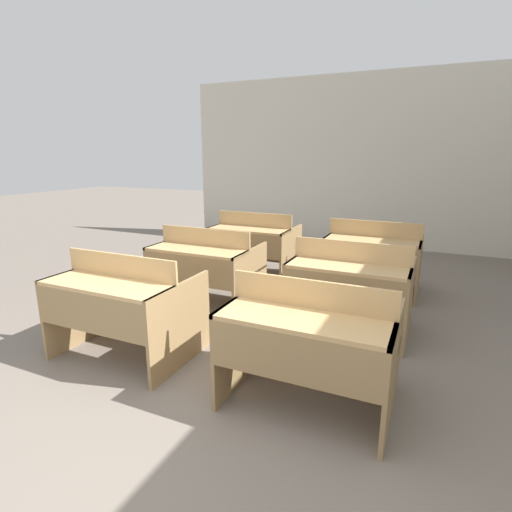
{
  "coord_description": "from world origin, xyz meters",
  "views": [
    {
      "loc": [
        1.36,
        -1.19,
        1.67
      ],
      "look_at": [
        -0.12,
        2.07,
        0.75
      ],
      "focal_mm": 28.0,
      "sensor_mm": 36.0,
      "label": 1
    }
  ],
  "objects_px": {
    "bench_second_left": "(206,266)",
    "bench_second_right": "(350,285)",
    "bench_front_right": "(310,341)",
    "bench_third_right": "(373,255)",
    "bench_front_left": "(124,304)",
    "bench_third_left": "(254,243)"
  },
  "relations": [
    {
      "from": "bench_front_left",
      "to": "bench_second_right",
      "type": "xyz_separation_m",
      "value": [
        1.62,
        1.27,
        0.0
      ]
    },
    {
      "from": "bench_second_left",
      "to": "bench_third_left",
      "type": "xyz_separation_m",
      "value": [
        0.0,
        1.31,
        0.0
      ]
    },
    {
      "from": "bench_front_left",
      "to": "bench_second_right",
      "type": "height_order",
      "value": "same"
    },
    {
      "from": "bench_front_left",
      "to": "bench_third_left",
      "type": "relative_size",
      "value": 1.0
    },
    {
      "from": "bench_second_left",
      "to": "bench_front_left",
      "type": "bearing_deg",
      "value": -90.56
    },
    {
      "from": "bench_second_right",
      "to": "bench_front_right",
      "type": "bearing_deg",
      "value": -90.23
    },
    {
      "from": "bench_second_left",
      "to": "bench_second_right",
      "type": "height_order",
      "value": "same"
    },
    {
      "from": "bench_third_right",
      "to": "bench_second_left",
      "type": "bearing_deg",
      "value": -142.02
    },
    {
      "from": "bench_third_left",
      "to": "bench_third_right",
      "type": "xyz_separation_m",
      "value": [
        1.63,
        -0.04,
        0.0
      ]
    },
    {
      "from": "bench_front_left",
      "to": "bench_second_left",
      "type": "xyz_separation_m",
      "value": [
        0.01,
        1.28,
        0.0
      ]
    },
    {
      "from": "bench_front_right",
      "to": "bench_third_left",
      "type": "xyz_separation_m",
      "value": [
        -1.6,
        2.6,
        0.0
      ]
    },
    {
      "from": "bench_second_right",
      "to": "bench_front_left",
      "type": "bearing_deg",
      "value": -141.91
    },
    {
      "from": "bench_front_right",
      "to": "bench_second_right",
      "type": "bearing_deg",
      "value": 89.77
    },
    {
      "from": "bench_third_right",
      "to": "bench_front_right",
      "type": "bearing_deg",
      "value": -90.61
    },
    {
      "from": "bench_front_right",
      "to": "bench_second_right",
      "type": "xyz_separation_m",
      "value": [
        0.01,
        1.29,
        0.0
      ]
    },
    {
      "from": "bench_third_left",
      "to": "bench_front_left",
      "type": "bearing_deg",
      "value": -90.28
    },
    {
      "from": "bench_front_left",
      "to": "bench_front_right",
      "type": "height_order",
      "value": "same"
    },
    {
      "from": "bench_second_left",
      "to": "bench_second_right",
      "type": "bearing_deg",
      "value": -0.33
    },
    {
      "from": "bench_front_right",
      "to": "bench_third_left",
      "type": "relative_size",
      "value": 1.0
    },
    {
      "from": "bench_front_left",
      "to": "bench_front_right",
      "type": "relative_size",
      "value": 1.0
    },
    {
      "from": "bench_front_left",
      "to": "bench_second_left",
      "type": "relative_size",
      "value": 1.0
    },
    {
      "from": "bench_front_right",
      "to": "bench_third_right",
      "type": "bearing_deg",
      "value": 89.39
    }
  ]
}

